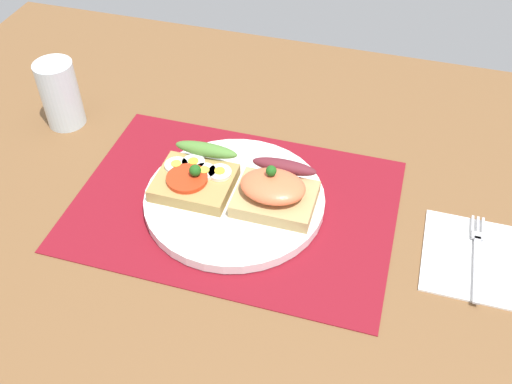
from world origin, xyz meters
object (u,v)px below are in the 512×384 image
Objects in this scene: plate at (235,200)px; drinking_glass at (60,94)px; sandwich_salmon at (275,190)px; napkin at (483,259)px; fork at (477,254)px; sandwich_egg_tomato at (196,175)px.

drinking_glass reaches higher than plate.
plate is 32.90cm from drinking_glass.
sandwich_salmon reaches higher than napkin.
plate is 1.71× the size of fork.
drinking_glass reaches higher than sandwich_salmon.
napkin is 0.95cm from fork.
sandwich_egg_tomato reaches higher than napkin.
fork is (31.48, -0.49, -0.26)cm from plate.
fork is at bearing -0.88° from plate.
napkin is 64.39cm from drinking_glass.
drinking_glass reaches higher than sandwich_egg_tomato.
drinking_glass is at bearing 161.80° from plate.
plate reaches higher than fork.
plate is 32.30cm from napkin.
sandwich_egg_tomato is at bearing 177.48° from napkin.
sandwich_salmon reaches higher than sandwich_egg_tomato.
napkin is (37.93, -1.67, -2.84)cm from sandwich_egg_tomato.
fork is at bearing 165.30° from napkin.
napkin is at bearing -2.52° from sandwich_salmon.
fork is (26.04, -0.97, -3.05)cm from sandwich_salmon.
napkin is at bearing -2.52° from sandwich_egg_tomato.
napkin is at bearing -9.76° from drinking_glass.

